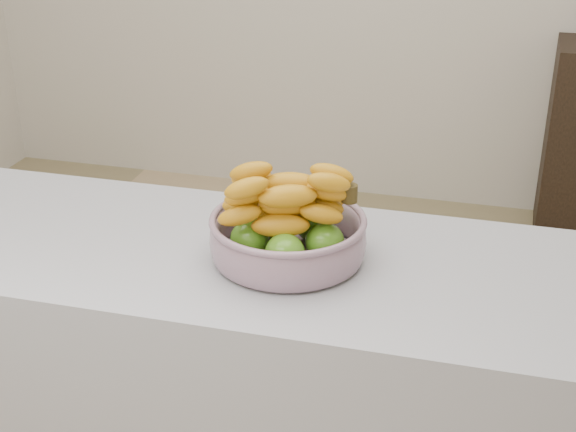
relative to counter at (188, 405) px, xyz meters
name	(u,v)px	position (x,y,z in m)	size (l,w,h in m)	color
counter	(188,405)	(0.00, 0.00, 0.00)	(2.00, 0.60, 0.90)	gray
fruit_bowl	(288,231)	(0.26, 0.00, 0.52)	(0.34, 0.34, 0.20)	#9EA6BE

